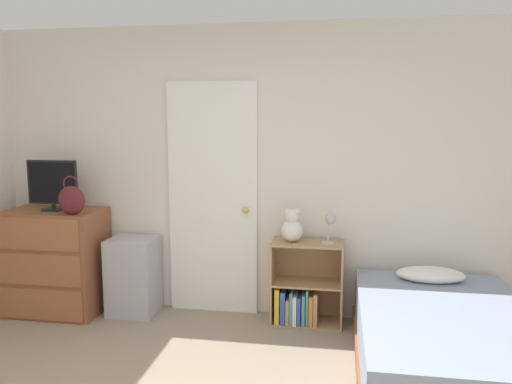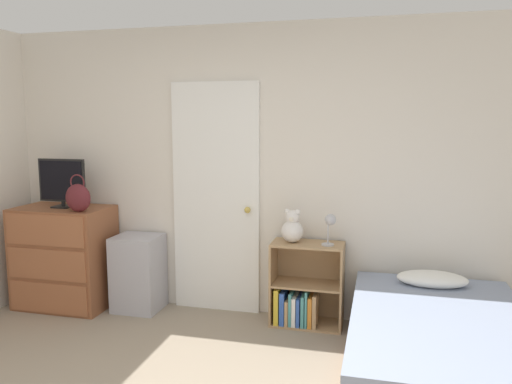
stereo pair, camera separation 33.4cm
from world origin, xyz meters
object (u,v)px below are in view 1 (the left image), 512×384
object	(u,v)px
storage_bin	(134,276)
bookshelf	(302,293)
handbag	(72,200)
teddy_bear	(292,227)
bed	(446,344)
tv	(52,184)
dresser	(55,261)
desk_lamp	(330,222)

from	to	relation	value
storage_bin	bookshelf	size ratio (longest dim) A/B	0.97
handbag	teddy_bear	size ratio (longest dim) A/B	1.17
storage_bin	bed	distance (m)	2.64
tv	handbag	size ratio (longest dim) A/B	1.40
tv	bed	world-z (taller)	tv
handbag	storage_bin	bearing A→B (deg)	30.05
dresser	bookshelf	world-z (taller)	dresser
dresser	desk_lamp	size ratio (longest dim) A/B	3.53
desk_lamp	teddy_bear	bearing A→B (deg)	172.37
desk_lamp	bed	distance (m)	1.26
dresser	handbag	world-z (taller)	handbag
tv	desk_lamp	world-z (taller)	tv
dresser	tv	distance (m)	0.70
bookshelf	storage_bin	bearing A→B (deg)	-179.00
bookshelf	bed	bearing A→B (deg)	-36.42
bookshelf	bed	size ratio (longest dim) A/B	0.38
dresser	desk_lamp	distance (m)	2.48
dresser	teddy_bear	xyz separation A→B (m)	(2.13, 0.11, 0.36)
storage_bin	desk_lamp	distance (m)	1.82
dresser	teddy_bear	distance (m)	2.16
tv	handbag	distance (m)	0.34
bed	tv	bearing A→B (deg)	168.51
dresser	storage_bin	xyz separation A→B (m)	(0.71, 0.08, -0.12)
handbag	storage_bin	world-z (taller)	handbag
tv	bookshelf	world-z (taller)	tv
desk_lamp	tv	bearing A→B (deg)	-178.61
storage_bin	bookshelf	bearing A→B (deg)	1.00
handbag	bookshelf	distance (m)	2.11
desk_lamp	bed	xyz separation A→B (m)	(0.80, -0.72, -0.66)
dresser	storage_bin	distance (m)	0.72
bed	desk_lamp	bearing A→B (deg)	138.21
handbag	storage_bin	size ratio (longest dim) A/B	0.48
dresser	storage_bin	size ratio (longest dim) A/B	1.36
teddy_bear	desk_lamp	world-z (taller)	teddy_bear
handbag	desk_lamp	bearing A→B (deg)	6.11
tv	storage_bin	distance (m)	1.08
tv	dresser	bearing A→B (deg)	-146.02
handbag	bookshelf	xyz separation A→B (m)	(1.94, 0.27, -0.80)
teddy_bear	storage_bin	bearing A→B (deg)	-178.83
tv	storage_bin	xyz separation A→B (m)	(0.70, 0.07, -0.82)
teddy_bear	dresser	bearing A→B (deg)	-177.07
teddy_bear	handbag	bearing A→B (deg)	-171.55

